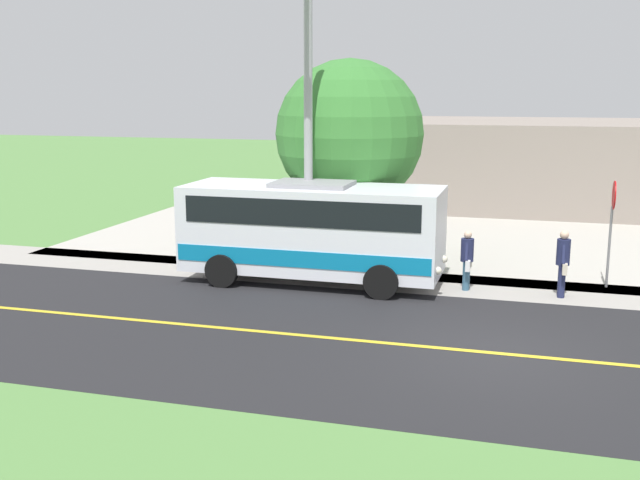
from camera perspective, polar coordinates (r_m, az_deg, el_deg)
ground_plane at (r=15.65m, az=12.95°, el=-8.41°), size 120.00×120.00×0.00m
road_surface at (r=15.65m, az=12.95°, el=-8.39°), size 8.00×100.00×0.01m
sidewalk at (r=20.62m, az=13.74°, el=-3.60°), size 2.40×100.00×0.01m
parking_lot_surface at (r=27.74m, az=20.55°, el=-0.17°), size 14.00×36.00×0.01m
road_centre_line at (r=15.64m, az=12.95°, el=-8.38°), size 0.16×100.00×0.00m
shuttle_bus_front at (r=20.44m, az=-0.58°, el=1.00°), size 2.75×7.14×2.78m
pedestrian_with_bags at (r=20.01m, az=18.03°, el=-1.55°), size 0.72×0.34×1.73m
pedestrian_waiting at (r=20.13m, az=11.15°, el=-1.38°), size 0.72×0.34×1.58m
stop_sign at (r=21.20m, az=21.38°, el=1.77°), size 0.76×0.07×2.88m
street_light_pole at (r=20.51m, az=-1.00°, el=9.19°), size 1.97×0.24×8.05m
tree_curbside at (r=22.81m, az=2.27°, el=8.05°), size 4.50×4.50×6.15m
commercial_building at (r=36.30m, az=17.34°, el=5.65°), size 10.00×20.58×3.81m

